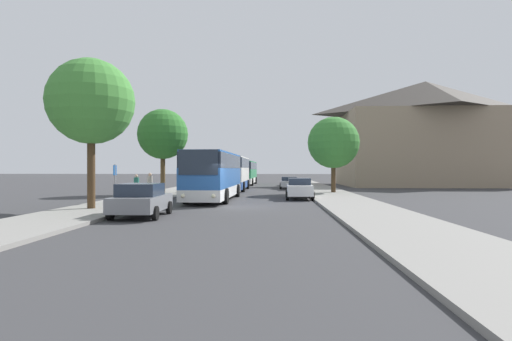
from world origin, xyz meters
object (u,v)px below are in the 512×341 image
Objects in this scene: bus_rear at (245,172)px; tree_left_near at (91,102)px; parked_car_right_near at (299,188)px; pedestrian_waiting_near at (136,186)px; bus_stop_sign at (115,179)px; pedestrian_waiting_far at (150,186)px; tree_right_near at (333,143)px; tree_left_far at (163,134)px; parked_car_right_far at (289,182)px; bus_front at (214,175)px; bus_middle at (233,173)px; parked_car_left_curb at (141,200)px.

tree_left_near reaches higher than bus_rear.
pedestrian_waiting_near is (-11.48, -1.84, 0.19)m from parked_car_right_near.
bus_stop_sign reaches higher than pedestrian_waiting_near.
pedestrian_waiting_far is 16.39m from tree_right_near.
tree_left_far reaches higher than bus_rear.
parked_car_right_far is at bearing -160.40° from pedestrian_waiting_near.
tree_left_far reaches higher than parked_car_right_near.
pedestrian_waiting_near is at bearing 91.35° from bus_stop_sign.
parked_car_right_far is 2.43× the size of pedestrian_waiting_near.
tree_left_near reaches higher than bus_front.
tree_left_far reaches higher than pedestrian_waiting_far.
bus_front is 1.08× the size of bus_middle.
bus_middle is 11.24m from tree_right_near.
bus_rear is 2.97× the size of parked_car_right_far.
bus_rear reaches higher than parked_car_left_curb.
bus_rear is 28.73m from pedestrian_waiting_near.
bus_stop_sign is at bearing 28.34° from parked_car_right_near.
bus_front is 7.01m from bus_stop_sign.
bus_front is 6.28m from parked_car_right_near.
parked_car_left_curb is at bearing -91.92° from bus_rear.
bus_front is at bearing -142.24° from tree_right_near.
pedestrian_waiting_far is (-10.28, -17.09, 0.34)m from parked_car_right_far.
bus_rear is 12.73m from parked_car_right_far.
tree_left_far reaches higher than parked_car_right_far.
pedestrian_waiting_near is at bearing -172.97° from bus_front.
tree_left_far is at bearing 133.45° from bus_front.
parked_car_right_far is (5.90, 16.31, -1.07)m from bus_front.
pedestrian_waiting_far is (1.04, -0.24, 0.06)m from pedestrian_waiting_near.
tree_left_near reaches higher than parked_car_right_far.
tree_left_far is (-5.53, -21.71, 3.45)m from bus_rear.
parked_car_right_near is at bearing 77.65° from pedestrian_waiting_far.
tree_left_near is (-5.36, -20.45, 3.88)m from bus_middle.
tree_left_far is at bearing 90.10° from tree_left_near.
parked_car_left_curb is at bearing 56.03° from parked_car_right_near.
bus_middle is 1.54× the size of tree_right_near.
bus_front is 4.74× the size of bus_stop_sign.
bus_middle is at bearing -89.37° from bus_rear.
bus_rear reaches higher than pedestrian_waiting_near.
pedestrian_waiting_near is 0.25× the size of tree_right_near.
bus_middle is 5.73× the size of pedestrian_waiting_far.
parked_car_right_near is at bearing 13.35° from bus_front.
tree_left_near is (-0.02, -3.07, 4.10)m from bus_stop_sign.
parked_car_left_curb is 2.27× the size of pedestrian_waiting_far.
tree_right_near reaches higher than parked_car_right_near.
tree_left_far is at bearing 90.23° from bus_stop_sign.
parked_car_right_far is (7.78, 26.32, -0.09)m from parked_car_left_curb.
pedestrian_waiting_near is at bearing -152.12° from tree_right_near.
bus_middle reaches higher than bus_rear.
bus_front is at bearing 55.03° from tree_left_near.
bus_front is at bearing 77.96° from parked_car_left_curb.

